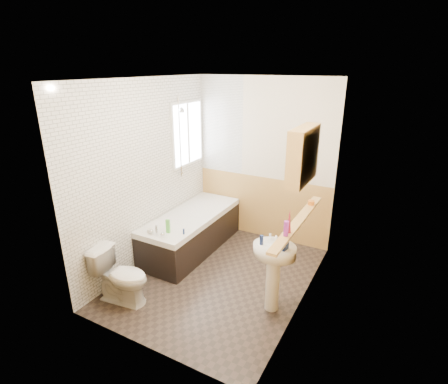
{
  "coord_description": "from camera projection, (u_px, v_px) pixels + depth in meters",
  "views": [
    {
      "loc": [
        1.95,
        -3.43,
        2.65
      ],
      "look_at": [
        0.0,
        0.15,
        1.15
      ],
      "focal_mm": 28.0,
      "sensor_mm": 36.0,
      "label": 1
    }
  ],
  "objects": [
    {
      "name": "wall_back",
      "position": [
        263.0,
        161.0,
        5.35
      ],
      "size": [
        2.2,
        0.02,
        2.5
      ],
      "primitive_type": "cube",
      "color": "#F1E1C7",
      "rests_on": "ground"
    },
    {
      "name": "wall_left",
      "position": [
        146.0,
        175.0,
        4.68
      ],
      "size": [
        0.02,
        2.8,
        2.5
      ],
      "primitive_type": "cube",
      "color": "#F1E1C7",
      "rests_on": "ground"
    },
    {
      "name": "clear_bottle",
      "position": [
        261.0,
        240.0,
        3.75
      ],
      "size": [
        0.05,
        0.05,
        0.11
      ],
      "primitive_type": "cylinder",
      "rotation": [
        0.0,
        0.0,
        -0.32
      ],
      "color": "navy",
      "rests_on": "sink"
    },
    {
      "name": "wall_front",
      "position": [
        138.0,
        236.0,
        3.02
      ],
      "size": [
        2.2,
        0.02,
        2.5
      ],
      "primitive_type": "cube",
      "color": "#F1E1C7",
      "rests_on": "ground"
    },
    {
      "name": "tile_return_back",
      "position": [
        221.0,
        125.0,
        5.48
      ],
      "size": [
        0.75,
        0.01,
        1.5
      ],
      "primitive_type": "cube",
      "color": "white",
      "rests_on": "wall_back"
    },
    {
      "name": "soap_bottle",
      "position": [
        283.0,
        245.0,
        3.66
      ],
      "size": [
        0.13,
        0.22,
        0.09
      ],
      "primitive_type": "imported",
      "rotation": [
        0.0,
        0.0,
        -0.19
      ],
      "color": "navy",
      "rests_on": "sink"
    },
    {
      "name": "orange_bottle",
      "position": [
        184.0,
        232.0,
        4.52
      ],
      "size": [
        0.03,
        0.03,
        0.07
      ],
      "primitive_type": "cylinder",
      "rotation": [
        0.0,
        0.0,
        0.27
      ],
      "color": "navy",
      "rests_on": "bathtub"
    },
    {
      "name": "medicine_cabinet",
      "position": [
        303.0,
        155.0,
        3.5
      ],
      "size": [
        0.16,
        0.63,
        0.57
      ],
      "color": "tan",
      "rests_on": "wall_right"
    },
    {
      "name": "bathtub",
      "position": [
        192.0,
        231.0,
        5.23
      ],
      "size": [
        0.7,
        1.78,
        0.71
      ],
      "color": "black",
      "rests_on": "floor"
    },
    {
      "name": "shower_riser",
      "position": [
        180.0,
        131.0,
        5.07
      ],
      "size": [
        0.1,
        0.08,
        1.18
      ],
      "color": "silver",
      "rests_on": "wall_left"
    },
    {
      "name": "window",
      "position": [
        188.0,
        134.0,
        5.31
      ],
      "size": [
        0.03,
        0.79,
        0.99
      ],
      "color": "white",
      "rests_on": "wall_left"
    },
    {
      "name": "ceiling",
      "position": [
        217.0,
        79.0,
        3.75
      ],
      "size": [
        2.8,
        2.8,
        0.0
      ],
      "primitive_type": "plane",
      "rotation": [
        3.14,
        0.0,
        0.0
      ],
      "color": "white",
      "rests_on": "ground"
    },
    {
      "name": "wainscot_front",
      "position": [
        146.0,
        306.0,
        3.3
      ],
      "size": [
        2.2,
        0.01,
        1.0
      ],
      "primitive_type": "cube",
      "color": "tan",
      "rests_on": "wall_front"
    },
    {
      "name": "sink",
      "position": [
        274.0,
        264.0,
        3.83
      ],
      "size": [
        0.48,
        0.39,
        0.92
      ],
      "rotation": [
        0.0,
        0.0,
        0.06
      ],
      "color": "white",
      "rests_on": "floor"
    },
    {
      "name": "black_jar",
      "position": [
        311.0,
        203.0,
        4.05
      ],
      "size": [
        0.09,
        0.09,
        0.05
      ],
      "primitive_type": "cylinder",
      "rotation": [
        0.0,
        0.0,
        -0.14
      ],
      "color": "orange",
      "rests_on": "pine_shelf"
    },
    {
      "name": "tile_cladding_left",
      "position": [
        147.0,
        175.0,
        4.67
      ],
      "size": [
        0.01,
        2.8,
        2.5
      ],
      "primitive_type": "cube",
      "color": "white",
      "rests_on": "wall_left"
    },
    {
      "name": "green_bottle",
      "position": [
        289.0,
        221.0,
        3.35
      ],
      "size": [
        0.05,
        0.05,
        0.25
      ],
      "primitive_type": "cone",
      "rotation": [
        0.0,
        0.0,
        -0.12
      ],
      "color": "maroon",
      "rests_on": "pine_shelf"
    },
    {
      "name": "cream_jar",
      "position": [
        150.0,
        231.0,
        4.57
      ],
      "size": [
        0.08,
        0.08,
        0.05
      ],
      "primitive_type": "cylinder",
      "rotation": [
        0.0,
        0.0,
        0.07
      ],
      "color": "silver",
      "rests_on": "bathtub"
    },
    {
      "name": "wainscot_back",
      "position": [
        261.0,
        207.0,
        5.59
      ],
      "size": [
        2.2,
        0.01,
        1.0
      ],
      "primitive_type": "cube",
      "color": "tan",
      "rests_on": "wall_back"
    },
    {
      "name": "wainscot_right",
      "position": [
        302.0,
        266.0,
        3.95
      ],
      "size": [
        0.01,
        2.8,
        1.0
      ],
      "primitive_type": "cube",
      "color": "tan",
      "rests_on": "wall_right"
    },
    {
      "name": "floor",
      "position": [
        219.0,
        277.0,
        4.61
      ],
      "size": [
        2.8,
        2.8,
        0.0
      ],
      "primitive_type": "plane",
      "color": "#2E2520",
      "rests_on": "ground"
    },
    {
      "name": "pine_shelf",
      "position": [
        298.0,
        221.0,
        3.66
      ],
      "size": [
        0.1,
        1.56,
        0.03
      ],
      "primitive_type": "cube",
      "color": "tan",
      "rests_on": "wall_right"
    },
    {
      "name": "foam_can",
      "position": [
        286.0,
        229.0,
        3.3
      ],
      "size": [
        0.06,
        0.06,
        0.15
      ],
      "primitive_type": "cylinder",
      "rotation": [
        0.0,
        0.0,
        -0.35
      ],
      "color": "purple",
      "rests_on": "pine_shelf"
    },
    {
      "name": "wall_right",
      "position": [
        309.0,
        205.0,
        3.69
      ],
      "size": [
        0.02,
        2.8,
        2.5
      ],
      "primitive_type": "cube",
      "color": "#F1E1C7",
      "rests_on": "ground"
    },
    {
      "name": "toilet",
      "position": [
        121.0,
        276.0,
        4.06
      ],
      "size": [
        0.72,
        0.46,
        0.66
      ],
      "primitive_type": "imported",
      "rotation": [
        0.0,
        0.0,
        1.71
      ],
      "color": "white",
      "rests_on": "floor"
    },
    {
      "name": "blue_gel",
      "position": [
        168.0,
        226.0,
        4.54
      ],
      "size": [
        0.06,
        0.05,
        0.19
      ],
      "primitive_type": "cube",
      "rotation": [
        0.0,
        0.0,
        0.28
      ],
      "color": "#59C647",
      "rests_on": "bathtub"
    }
  ]
}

